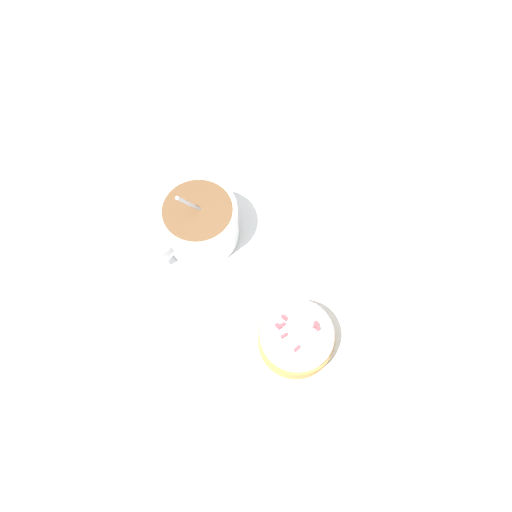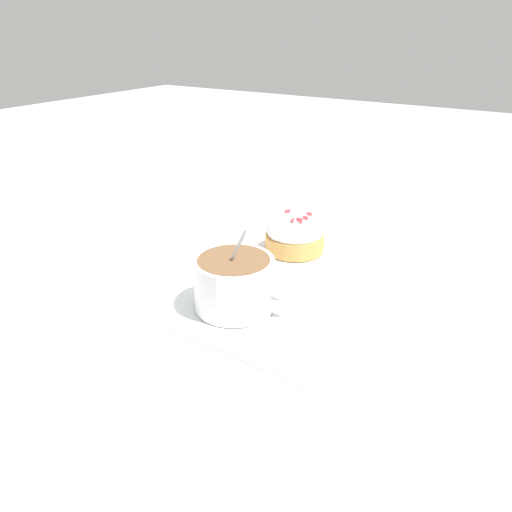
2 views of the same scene
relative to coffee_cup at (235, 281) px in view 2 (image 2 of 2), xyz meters
The scene contains 4 objects.
ground_plane 0.09m from the coffee_cup, behind, with size 3.00×3.00×0.00m, color #B2B2B7.
paper_napkin 0.09m from the coffee_cup, behind, with size 0.33×0.31×0.00m.
coffee_cup is the anchor object (origin of this frame).
frosted_pastry 0.17m from the coffee_cup, behind, with size 0.08×0.08×0.05m.
Camera 2 is at (0.48, 0.29, 0.29)m, focal length 35.00 mm.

